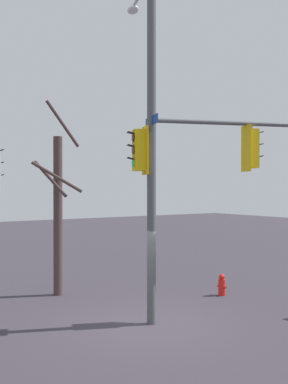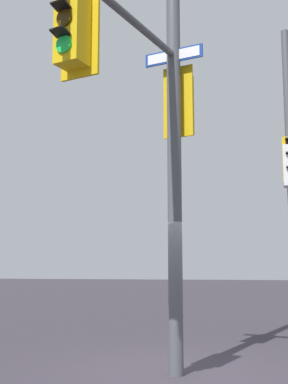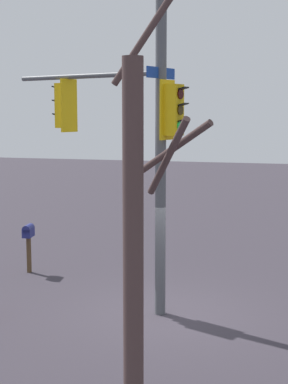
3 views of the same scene
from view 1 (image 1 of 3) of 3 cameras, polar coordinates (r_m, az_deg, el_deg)
ground_plane at (r=12.94m, az=0.43°, el=-15.92°), size 80.00×80.00×0.00m
main_signal_pole_assembly at (r=12.87m, az=3.07°, el=7.17°), size 4.23×4.75×9.71m
fire_hydrant at (r=16.39m, az=9.49°, el=-11.17°), size 0.38×0.24×0.73m
bare_tree_behind_pole at (r=16.12m, az=-10.48°, el=-2.17°), size 1.28×1.63×6.53m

